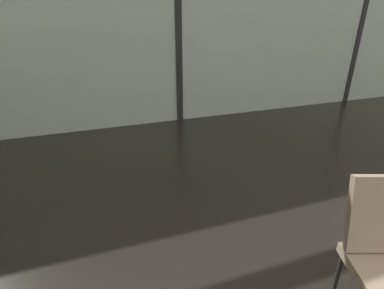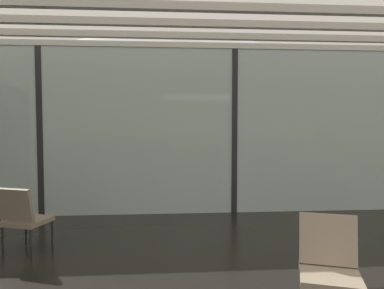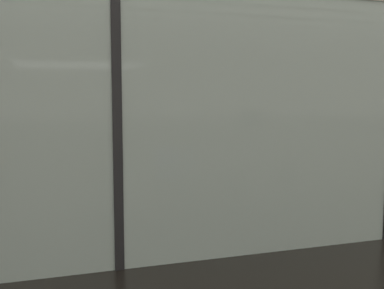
{
  "view_description": "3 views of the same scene",
  "coord_description": "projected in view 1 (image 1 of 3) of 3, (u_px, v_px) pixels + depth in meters",
  "views": [
    {
      "loc": [
        -1.34,
        0.66,
        1.66
      ],
      "look_at": [
        -0.66,
        2.62,
        0.72
      ],
      "focal_mm": 27.57,
      "sensor_mm": 36.0,
      "label": 1
    },
    {
      "loc": [
        -1.31,
        -1.51,
        1.67
      ],
      "look_at": [
        -0.99,
        2.6,
        1.43
      ],
      "focal_mm": 34.17,
      "sensor_mm": 36.0,
      "label": 2
    },
    {
      "loc": [
        -0.75,
        0.35,
        1.86
      ],
      "look_at": [
        1.23,
        6.42,
        1.2
      ],
      "focal_mm": 43.15,
      "sensor_mm": 36.0,
      "label": 3
    }
  ],
  "objects": [
    {
      "name": "glass_curtain_wall",
      "position": [
        177.0,
        22.0,
        4.36
      ],
      "size": [
        14.0,
        0.08,
        3.03
      ],
      "primitive_type": "cube",
      "color": "#A3B7B2",
      "rests_on": "ground"
    },
    {
      "name": "window_mullion_1",
      "position": [
        177.0,
        22.0,
        4.36
      ],
      "size": [
        0.1,
        0.12,
        3.03
      ],
      "primitive_type": "cube",
      "color": "black",
      "rests_on": "ground"
    },
    {
      "name": "window_mullion_2",
      "position": [
        360.0,
        20.0,
        5.4
      ],
      "size": [
        0.1,
        0.12,
        3.03
      ],
      "primitive_type": "cube",
      "color": "black",
      "rests_on": "ground"
    }
  ]
}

